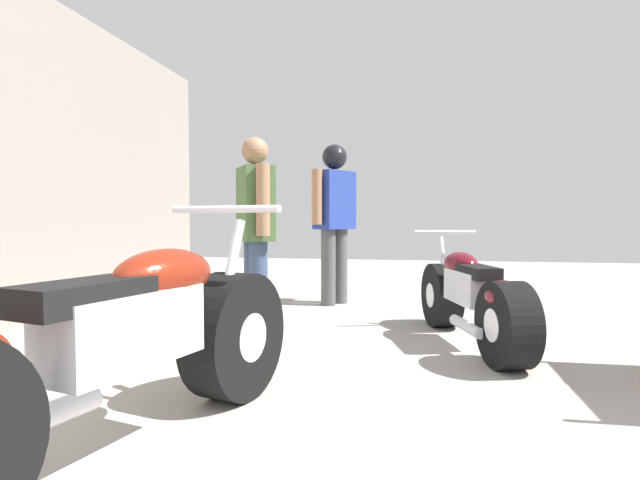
% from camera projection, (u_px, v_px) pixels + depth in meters
% --- Properties ---
extents(ground_plane, '(16.82, 16.82, 0.00)m').
position_uv_depth(ground_plane, '(355.00, 352.00, 3.78)').
color(ground_plane, '#9E998E').
extents(motorcycle_maroon_cruiser, '(0.89, 2.24, 1.05)m').
position_uv_depth(motorcycle_maroon_cruiser, '(117.00, 356.00, 2.04)').
color(motorcycle_maroon_cruiser, black).
rests_on(motorcycle_maroon_cruiser, ground_plane).
extents(motorcycle_black_naked, '(0.78, 1.87, 0.88)m').
position_uv_depth(motorcycle_black_naked, '(471.00, 299.00, 3.95)').
color(motorcycle_black_naked, black).
rests_on(motorcycle_black_naked, ground_plane).
extents(mechanic_in_blue, '(0.43, 0.62, 1.65)m').
position_uv_depth(mechanic_in_blue, '(255.00, 224.00, 4.25)').
color(mechanic_in_blue, '#384766').
rests_on(mechanic_in_blue, ground_plane).
extents(mechanic_with_helmet, '(0.47, 0.67, 1.82)m').
position_uv_depth(mechanic_with_helmet, '(334.00, 209.00, 5.83)').
color(mechanic_with_helmet, '#4C4C4C').
rests_on(mechanic_with_helmet, ground_plane).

